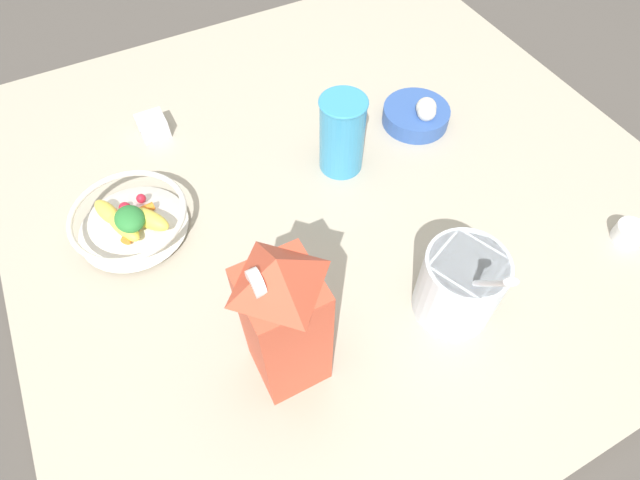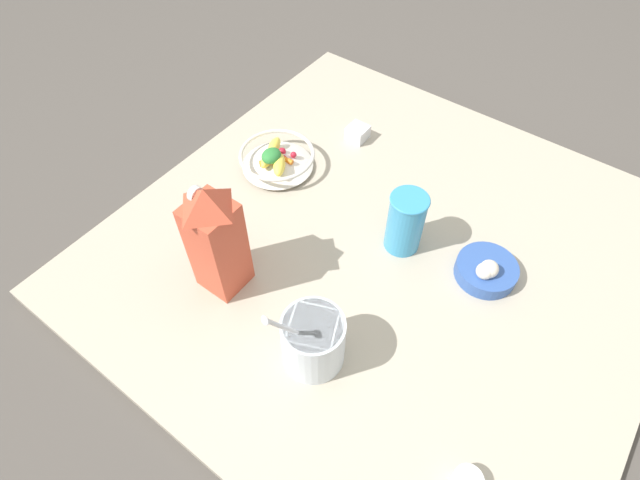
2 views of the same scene
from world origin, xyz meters
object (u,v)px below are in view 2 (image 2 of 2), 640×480
drinking_cup (406,222)px  spice_jar (357,133)px  yogurt_tub (313,339)px  garlic_bowl (486,270)px  fruit_bowl (277,159)px  milk_carton (216,239)px

drinking_cup → spice_jar: drinking_cup is taller
yogurt_tub → garlic_bowl: yogurt_tub is taller
fruit_bowl → garlic_bowl: (-0.01, 0.58, -0.01)m
fruit_bowl → garlic_bowl: size_ratio=1.46×
fruit_bowl → drinking_cup: size_ratio=1.29×
spice_jar → yogurt_tub: bearing=26.4°
spice_jar → milk_carton: bearing=3.2°
fruit_bowl → garlic_bowl: fruit_bowl is taller
yogurt_tub → spice_jar: (-0.59, -0.29, -0.05)m
spice_jar → drinking_cup: bearing=49.3°
fruit_bowl → milk_carton: bearing=21.4°
drinking_cup → garlic_bowl: bearing=99.0°
spice_jar → garlic_bowl: bearing=65.7°
milk_carton → drinking_cup: (-0.31, 0.26, -0.06)m
fruit_bowl → spice_jar: fruit_bowl is taller
drinking_cup → spice_jar: 0.39m
fruit_bowl → yogurt_tub: yogurt_tub is taller
fruit_bowl → milk_carton: 0.38m
yogurt_tub → spice_jar: bearing=-153.6°
fruit_bowl → drinking_cup: (0.03, 0.39, 0.05)m
milk_carton → garlic_bowl: 0.58m
garlic_bowl → milk_carton: bearing=-52.6°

